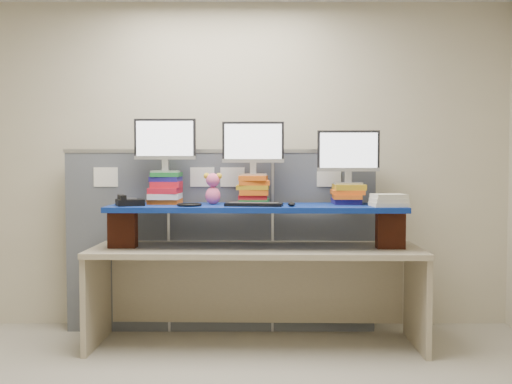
{
  "coord_description": "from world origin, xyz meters",
  "views": [
    {
      "loc": [
        0.29,
        -2.97,
        1.41
      ],
      "look_at": [
        0.29,
        1.4,
        1.19
      ],
      "focal_mm": 40.0,
      "sensor_mm": 36.0,
      "label": 1
    }
  ],
  "objects_px": {
    "desk_phone": "(129,202)",
    "monitor_left": "(165,142)",
    "blue_board": "(256,208)",
    "monitor_right": "(348,154)",
    "desk": "(256,267)",
    "keyboard": "(254,204)",
    "monitor_center": "(253,145)"
  },
  "relations": [
    {
      "from": "keyboard",
      "to": "monitor_center",
      "type": "bearing_deg",
      "value": 99.74
    },
    {
      "from": "blue_board",
      "to": "keyboard",
      "type": "distance_m",
      "value": 0.12
    },
    {
      "from": "desk",
      "to": "keyboard",
      "type": "height_order",
      "value": "keyboard"
    },
    {
      "from": "monitor_left",
      "to": "monitor_right",
      "type": "xyz_separation_m",
      "value": [
        1.44,
        -0.03,
        -0.09
      ]
    },
    {
      "from": "desk",
      "to": "monitor_center",
      "type": "height_order",
      "value": "monitor_center"
    },
    {
      "from": "desk",
      "to": "blue_board",
      "type": "bearing_deg",
      "value": 1.29
    },
    {
      "from": "desk",
      "to": "monitor_center",
      "type": "relative_size",
      "value": 5.24
    },
    {
      "from": "monitor_center",
      "to": "desk_phone",
      "type": "height_order",
      "value": "monitor_center"
    },
    {
      "from": "desk",
      "to": "monitor_center",
      "type": "xyz_separation_m",
      "value": [
        -0.02,
        0.12,
        0.94
      ]
    },
    {
      "from": "keyboard",
      "to": "desk_phone",
      "type": "bearing_deg",
      "value": -174.5
    },
    {
      "from": "desk",
      "to": "monitor_right",
      "type": "bearing_deg",
      "value": 9.32
    },
    {
      "from": "desk_phone",
      "to": "blue_board",
      "type": "bearing_deg",
      "value": -16.8
    },
    {
      "from": "desk",
      "to": "desk_phone",
      "type": "distance_m",
      "value": 1.09
    },
    {
      "from": "monitor_center",
      "to": "desk_phone",
      "type": "distance_m",
      "value": 1.05
    },
    {
      "from": "monitor_left",
      "to": "monitor_center",
      "type": "xyz_separation_m",
      "value": [
        0.69,
        -0.02,
        -0.02
      ]
    },
    {
      "from": "keyboard",
      "to": "desk",
      "type": "bearing_deg",
      "value": 90.39
    },
    {
      "from": "keyboard",
      "to": "desk_phone",
      "type": "xyz_separation_m",
      "value": [
        -0.94,
        0.04,
        0.02
      ]
    },
    {
      "from": "monitor_right",
      "to": "desk_phone",
      "type": "relative_size",
      "value": 1.97
    },
    {
      "from": "desk",
      "to": "keyboard",
      "type": "distance_m",
      "value": 0.51
    },
    {
      "from": "monitor_right",
      "to": "blue_board",
      "type": "bearing_deg",
      "value": -170.68
    },
    {
      "from": "desk",
      "to": "monitor_right",
      "type": "height_order",
      "value": "monitor_right"
    },
    {
      "from": "monitor_left",
      "to": "desk_phone",
      "type": "distance_m",
      "value": 0.56
    },
    {
      "from": "monitor_center",
      "to": "monitor_right",
      "type": "xyz_separation_m",
      "value": [
        0.75,
        -0.02,
        -0.07
      ]
    },
    {
      "from": "blue_board",
      "to": "keyboard",
      "type": "relative_size",
      "value": 5.05
    },
    {
      "from": "monitor_center",
      "to": "keyboard",
      "type": "xyz_separation_m",
      "value": [
        0.01,
        -0.24,
        -0.45
      ]
    },
    {
      "from": "blue_board",
      "to": "monitor_left",
      "type": "xyz_separation_m",
      "value": [
        -0.72,
        0.13,
        0.51
      ]
    },
    {
      "from": "desk_phone",
      "to": "monitor_left",
      "type": "bearing_deg",
      "value": 19.26
    },
    {
      "from": "monitor_right",
      "to": "desk",
      "type": "bearing_deg",
      "value": -170.68
    },
    {
      "from": "desk",
      "to": "monitor_left",
      "type": "relative_size",
      "value": 5.24
    },
    {
      "from": "monitor_center",
      "to": "monitor_right",
      "type": "distance_m",
      "value": 0.75
    },
    {
      "from": "monitor_center",
      "to": "keyboard",
      "type": "height_order",
      "value": "monitor_center"
    },
    {
      "from": "blue_board",
      "to": "desk",
      "type": "bearing_deg",
      "value": -178.71
    }
  ]
}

